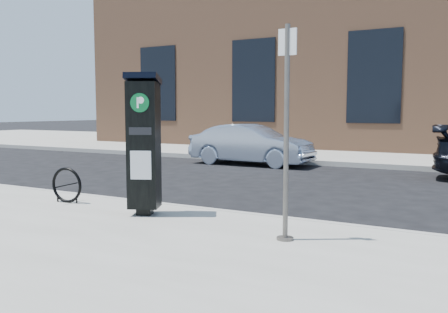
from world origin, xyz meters
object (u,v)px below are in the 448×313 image
Objects in this scene: sign_pole at (286,135)px; bike_rack at (67,185)px; parking_kiosk at (144,143)px; car_silver at (251,145)px.

sign_pole is 4.29m from bike_rack.
sign_pole reaches higher than parking_kiosk.
parking_kiosk is 0.82× the size of sign_pole.
sign_pole is 4.18× the size of bike_rack.
sign_pole reaches higher than car_silver.
parking_kiosk is 2.43m from sign_pole.
bike_rack is 7.91m from car_silver.
car_silver is at bearing 119.66° from sign_pole.
parking_kiosk is at bearing -165.24° from car_silver.
parking_kiosk is 0.54× the size of car_silver.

